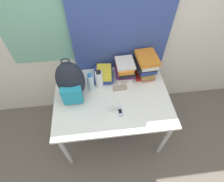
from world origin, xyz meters
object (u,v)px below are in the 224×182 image
object	(u,v)px
backpack	(71,82)
book_stack_right	(146,65)
book_stack_center	(124,69)
water_bottle	(91,82)
sunscreen_bottle	(112,107)
cell_phone	(120,112)
sunglasses_case	(120,88)
book_stack_left	(103,74)
sports_bottle	(99,79)

from	to	relation	value
backpack	book_stack_right	xyz separation A→B (m)	(0.81, 0.23, -0.08)
backpack	book_stack_center	xyz separation A→B (m)	(0.57, 0.23, -0.12)
backpack	book_stack_center	distance (m)	0.63
book_stack_right	water_bottle	size ratio (longest dim) A/B	1.26
backpack	sunscreen_bottle	size ratio (longest dim) A/B	3.39
book_stack_right	cell_phone	bearing A→B (deg)	-126.09
sunglasses_case	water_bottle	bearing A→B (deg)	173.36
backpack	water_bottle	size ratio (longest dim) A/B	2.25
water_bottle	sunscreen_bottle	distance (m)	0.36
book_stack_center	book_stack_right	world-z (taller)	book_stack_right
backpack	cell_phone	xyz separation A→B (m)	(0.45, -0.26, -0.21)
backpack	book_stack_right	world-z (taller)	backpack
book_stack_right	book_stack_center	bearing A→B (deg)	-178.84
book_stack_center	cell_phone	world-z (taller)	book_stack_center
book_stack_right	cell_phone	size ratio (longest dim) A/B	2.65
book_stack_left	sports_bottle	bearing A→B (deg)	-115.45
backpack	book_stack_right	distance (m)	0.85
book_stack_right	cell_phone	xyz separation A→B (m)	(-0.36, -0.49, -0.13)
sports_bottle	cell_phone	size ratio (longest dim) A/B	2.07
book_stack_center	cell_phone	distance (m)	0.51
cell_phone	book_stack_center	bearing A→B (deg)	76.65
book_stack_right	sunscreen_bottle	xyz separation A→B (m)	(-0.44, -0.47, -0.07)
book_stack_left	book_stack_right	distance (m)	0.49
book_stack_left	sunglasses_case	distance (m)	0.25
sunscreen_bottle	cell_phone	size ratio (longest dim) A/B	1.39
backpack	sunscreen_bottle	bearing A→B (deg)	-31.92
backpack	cell_phone	world-z (taller)	backpack
book_stack_center	sunglasses_case	bearing A→B (deg)	-111.59
book_stack_left	cell_phone	xyz separation A→B (m)	(0.12, -0.49, -0.04)
backpack	cell_phone	bearing A→B (deg)	-29.80
sunglasses_case	book_stack_right	bearing A→B (deg)	31.75
backpack	book_stack_center	size ratio (longest dim) A/B	1.86
book_stack_right	sports_bottle	world-z (taller)	book_stack_right
sunscreen_bottle	sunglasses_case	distance (m)	0.30
book_stack_left	water_bottle	distance (m)	0.22
sports_bottle	cell_phone	world-z (taller)	sports_bottle
book_stack_left	sunscreen_bottle	bearing A→B (deg)	-84.57
sports_bottle	sunglasses_case	distance (m)	0.25
book_stack_center	book_stack_right	xyz separation A→B (m)	(0.24, 0.00, 0.03)
book_stack_center	sunscreen_bottle	bearing A→B (deg)	-112.87
cell_phone	book_stack_left	bearing A→B (deg)	104.15
backpack	sunscreen_bottle	world-z (taller)	backpack
book_stack_center	cell_phone	bearing A→B (deg)	-103.35
book_stack_right	water_bottle	xyz separation A→B (m)	(-0.63, -0.16, -0.03)
sports_bottle	book_stack_center	bearing A→B (deg)	21.98
book_stack_left	sunscreen_bottle	world-z (taller)	sunscreen_bottle
water_bottle	backpack	bearing A→B (deg)	-159.01
water_bottle	sunscreen_bottle	size ratio (longest dim) A/B	1.51
backpack	water_bottle	bearing A→B (deg)	20.99
sports_bottle	book_stack_right	bearing A→B (deg)	12.96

